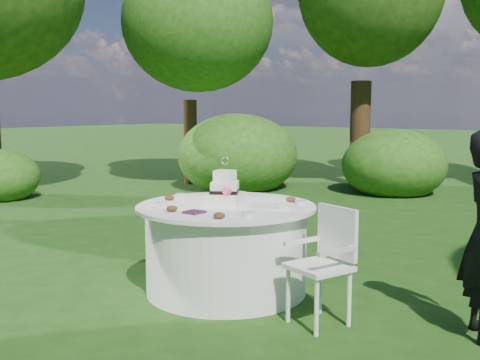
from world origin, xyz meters
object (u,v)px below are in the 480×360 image
table (226,248)px  chair (326,256)px  napkins (194,212)px  cake (225,191)px

table → chair: 1.07m
napkins → table: size_ratio=0.09×
napkins → chair: bearing=17.2°
table → chair: (1.06, -0.14, 0.13)m
napkins → table: 0.60m
napkins → chair: (1.02, 0.32, -0.26)m
cake → chair: (1.09, -0.17, -0.37)m
napkins → table: napkins is taller
napkins → table: (-0.03, 0.46, -0.39)m
table → chair: bearing=-7.8°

